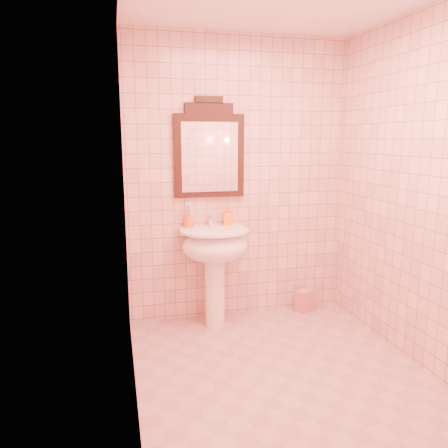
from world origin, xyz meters
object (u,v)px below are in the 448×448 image
object	(u,v)px
pedestal_sink	(215,253)
soap_dispenser	(228,216)
mirror	(209,151)
toothbrush_cup	(189,221)
towel	(305,300)

from	to	relation	value
pedestal_sink	soap_dispenser	distance (m)	0.36
mirror	toothbrush_cup	xyz separation A→B (m)	(-0.19, -0.05, -0.59)
pedestal_sink	mirror	bearing A→B (deg)	90.00
soap_dispenser	mirror	bearing A→B (deg)	164.16
pedestal_sink	towel	xyz separation A→B (m)	(0.91, 0.11, -0.56)
pedestal_sink	toothbrush_cup	size ratio (longest dim) A/B	4.39
pedestal_sink	soap_dispenser	world-z (taller)	soap_dispenser
soap_dispenser	towel	world-z (taller)	soap_dispenser
toothbrush_cup	towel	xyz separation A→B (m)	(1.10, -0.04, -0.82)
soap_dispenser	toothbrush_cup	bearing A→B (deg)	-176.00
mirror	toothbrush_cup	world-z (taller)	mirror
pedestal_sink	towel	size ratio (longest dim) A/B	4.25
pedestal_sink	soap_dispenser	xyz separation A→B (m)	(0.15, 0.14, 0.29)
soap_dispenser	towel	bearing A→B (deg)	3.47
toothbrush_cup	soap_dispenser	world-z (taller)	toothbrush_cup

